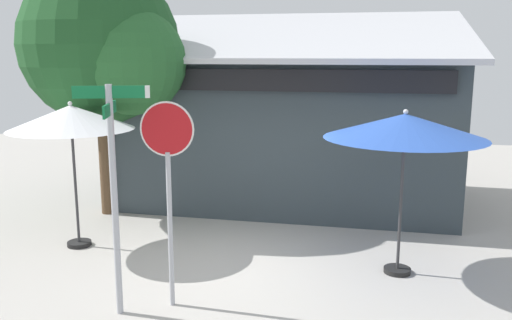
# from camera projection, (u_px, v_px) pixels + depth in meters

# --- Properties ---
(ground_plane) EXTENTS (28.00, 28.00, 0.10)m
(ground_plane) POSITION_uv_depth(u_px,v_px,m) (239.00, 268.00, 9.21)
(ground_plane) COLOR #ADA8A0
(cafe_building) EXTENTS (8.16, 4.91, 4.61)m
(cafe_building) POSITION_uv_depth(u_px,v_px,m) (288.00, 127.00, 13.21)
(cafe_building) COLOR #333D42
(cafe_building) RESTS_ON ground
(street_sign_post) EXTENTS (0.94, 0.88, 3.16)m
(street_sign_post) POSITION_uv_depth(u_px,v_px,m) (114.00, 177.00, 7.16)
(street_sign_post) COLOR #A8AAB2
(street_sign_post) RESTS_ON ground
(stop_sign) EXTENTS (0.75, 0.09, 2.92)m
(stop_sign) POSITION_uv_depth(u_px,v_px,m) (168.00, 167.00, 7.39)
(stop_sign) COLOR #A8AAB2
(stop_sign) RESTS_ON ground
(patio_umbrella_ivory_left) EXTENTS (2.23, 2.23, 2.70)m
(patio_umbrella_ivory_left) POSITION_uv_depth(u_px,v_px,m) (71.00, 118.00, 9.69)
(patio_umbrella_ivory_left) COLOR black
(patio_umbrella_ivory_left) RESTS_ON ground
(patio_umbrella_royal_blue_center) EXTENTS (2.54, 2.54, 2.69)m
(patio_umbrella_royal_blue_center) POSITION_uv_depth(u_px,v_px,m) (405.00, 127.00, 8.44)
(patio_umbrella_royal_blue_center) COLOR black
(patio_umbrella_royal_blue_center) RESTS_ON ground
(shade_tree) EXTENTS (3.71, 3.38, 5.40)m
(shade_tree) POSITION_uv_depth(u_px,v_px,m) (107.00, 49.00, 11.42)
(shade_tree) COLOR brown
(shade_tree) RESTS_ON ground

